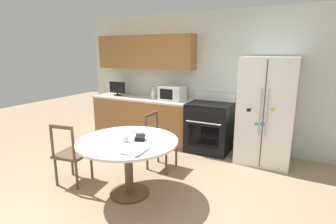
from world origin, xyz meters
name	(u,v)px	position (x,y,z in m)	size (l,w,h in m)	color
ground_plane	(119,204)	(0.00, 0.00, 0.00)	(14.00, 14.00, 0.00)	#9E8466
back_wall	(183,72)	(-0.30, 2.59, 1.45)	(5.20, 0.44, 2.60)	silver
kitchen_counter	(143,118)	(-1.11, 2.29, 0.45)	(2.20, 0.64, 0.90)	#936033
refrigerator	(266,111)	(1.39, 2.22, 0.89)	(0.86, 0.74, 1.77)	white
oven_range	(209,127)	(0.39, 2.26, 0.47)	(0.79, 0.68, 1.08)	black
microwave	(172,93)	(-0.42, 2.34, 1.04)	(0.47, 0.39, 0.28)	white
countertop_tv	(117,88)	(-1.77, 2.30, 1.06)	(0.39, 0.16, 0.30)	black
counter_bottle	(153,94)	(-0.83, 2.27, 1.00)	(0.08, 0.08, 0.26)	silver
dining_table	(128,150)	(-0.03, 0.26, 0.62)	(1.29, 1.29, 0.75)	white
dining_chair_left	(72,154)	(-0.92, 0.14, 0.43)	(0.48, 0.48, 0.90)	brown
dining_chair_far	(160,142)	(-0.06, 1.17, 0.43)	(0.43, 0.43, 0.90)	brown
candle_glass	(125,139)	(-0.02, 0.20, 0.79)	(0.09, 0.09, 0.08)	silver
folded_napkin	(138,132)	(-0.06, 0.55, 0.78)	(0.19, 0.09, 0.05)	beige
wallet	(140,138)	(0.12, 0.33, 0.78)	(0.16, 0.16, 0.07)	black
mail_stack	(136,151)	(0.29, -0.02, 0.76)	(0.25, 0.32, 0.02)	white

